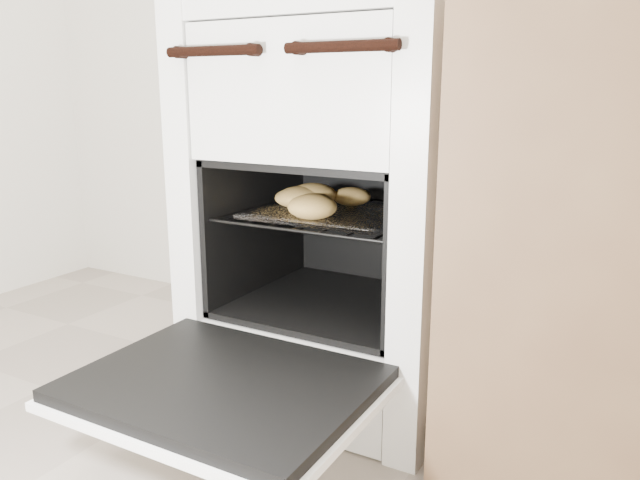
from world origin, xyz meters
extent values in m
cube|color=white|center=(0.02, 1.16, 0.50)|extent=(0.65, 0.69, 0.99)
cylinder|color=black|center=(-0.13, 0.79, 0.86)|extent=(0.24, 0.02, 0.02)
cylinder|color=black|center=(0.17, 0.79, 0.86)|extent=(0.24, 0.02, 0.02)
cube|color=black|center=(0.02, 0.59, 0.22)|extent=(0.56, 0.43, 0.03)
cube|color=white|center=(0.02, 0.59, 0.20)|extent=(0.58, 0.45, 0.02)
cylinder|color=black|center=(-0.21, 1.07, 0.48)|extent=(0.01, 0.45, 0.01)
cylinder|color=black|center=(0.25, 1.07, 0.48)|extent=(0.01, 0.45, 0.01)
cylinder|color=black|center=(0.02, 0.85, 0.48)|extent=(0.46, 0.01, 0.01)
cylinder|color=black|center=(0.02, 1.28, 0.48)|extent=(0.46, 0.01, 0.01)
cylinder|color=black|center=(-0.17, 1.07, 0.48)|extent=(0.01, 0.43, 0.01)
cylinder|color=black|center=(-0.11, 1.07, 0.48)|extent=(0.01, 0.43, 0.01)
cylinder|color=black|center=(-0.04, 1.07, 0.48)|extent=(0.01, 0.43, 0.01)
cylinder|color=black|center=(0.02, 1.07, 0.48)|extent=(0.01, 0.43, 0.01)
cylinder|color=black|center=(0.09, 1.07, 0.48)|extent=(0.01, 0.43, 0.01)
cylinder|color=black|center=(0.15, 1.07, 0.48)|extent=(0.01, 0.43, 0.01)
cylinder|color=black|center=(0.22, 1.07, 0.48)|extent=(0.01, 0.43, 0.01)
cube|color=white|center=(0.02, 1.05, 0.49)|extent=(0.37, 0.32, 0.01)
ellipsoid|color=tan|center=(-0.08, 1.05, 0.52)|extent=(0.17, 0.17, 0.05)
ellipsoid|color=tan|center=(0.03, 0.94, 0.52)|extent=(0.14, 0.14, 0.06)
ellipsoid|color=tan|center=(-0.07, 1.04, 0.52)|extent=(0.16, 0.16, 0.05)
ellipsoid|color=tan|center=(-0.05, 1.07, 0.52)|extent=(0.14, 0.14, 0.06)
ellipsoid|color=tan|center=(0.03, 1.14, 0.51)|extent=(0.12, 0.12, 0.05)
ellipsoid|color=tan|center=(-0.01, 1.00, 0.52)|extent=(0.11, 0.11, 0.05)
camera|label=1|loc=(0.73, -0.29, 0.79)|focal=35.00mm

